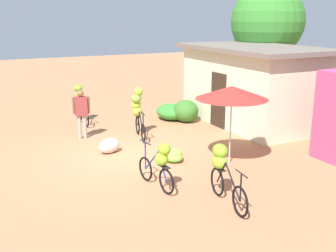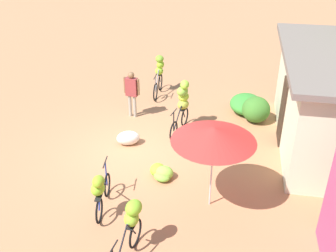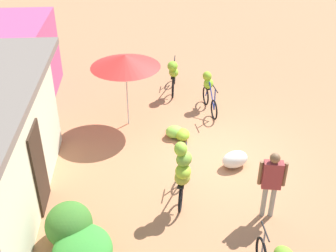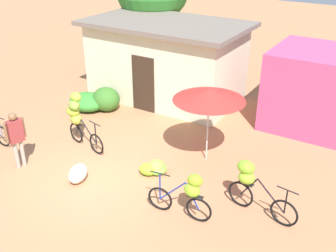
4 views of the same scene
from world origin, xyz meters
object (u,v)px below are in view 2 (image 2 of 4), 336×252
at_px(bicycle_by_shop, 130,227).
at_px(person_vendor, 132,90).
at_px(produce_sack, 128,138).
at_px(market_umbrella, 214,134).
at_px(bicycle_leftmost, 159,72).
at_px(bicycle_near_pile, 183,102).
at_px(banana_pile_on_ground, 161,173).
at_px(bicycle_center_loaded, 100,190).

relative_size(bicycle_by_shop, person_vendor, 1.06).
bearing_deg(produce_sack, person_vendor, -169.89).
distance_m(bicycle_by_shop, person_vendor, 6.27).
relative_size(market_umbrella, produce_sack, 3.13).
relative_size(market_umbrella, bicycle_leftmost, 1.33).
bearing_deg(bicycle_by_shop, bicycle_near_pile, 177.25).
distance_m(market_umbrella, banana_pile_on_ground, 2.48).
xyz_separation_m(produce_sack, person_vendor, (-1.81, -0.32, 0.79)).
bearing_deg(person_vendor, bicycle_by_shop, 14.24).
relative_size(market_umbrella, person_vendor, 1.33).
bearing_deg(produce_sack, bicycle_near_pile, 131.47).
bearing_deg(bicycle_center_loaded, produce_sack, -176.34).
distance_m(bicycle_near_pile, bicycle_by_shop, 5.58).
relative_size(bicycle_leftmost, produce_sack, 2.35).
bearing_deg(bicycle_by_shop, bicycle_center_loaded, -137.76).
bearing_deg(person_vendor, market_umbrella, 36.05).
distance_m(bicycle_leftmost, bicycle_near_pile, 2.93).
relative_size(bicycle_by_shop, banana_pile_on_ground, 2.17).
distance_m(bicycle_leftmost, bicycle_by_shop, 8.26).
xyz_separation_m(market_umbrella, person_vendor, (-4.18, -3.04, -1.00)).
relative_size(produce_sack, person_vendor, 0.42).
bearing_deg(produce_sack, bicycle_center_loaded, 3.66).
xyz_separation_m(bicycle_by_shop, person_vendor, (-6.07, -1.54, 0.26)).
height_order(produce_sack, person_vendor, person_vendor).
xyz_separation_m(bicycle_leftmost, bicycle_by_shop, (8.19, 1.02, -0.09)).
distance_m(bicycle_leftmost, banana_pile_on_ground, 5.59).
bearing_deg(person_vendor, bicycle_center_loaded, 6.05).
relative_size(bicycle_near_pile, bicycle_by_shop, 0.97).
bearing_deg(bicycle_leftmost, bicycle_by_shop, 7.12).
relative_size(bicycle_leftmost, bicycle_near_pile, 0.98).
xyz_separation_m(market_umbrella, bicycle_leftmost, (-6.30, -2.53, -1.17)).
bearing_deg(bicycle_near_pile, bicycle_by_shop, -2.75).
height_order(market_umbrella, bicycle_by_shop, market_umbrella).
relative_size(banana_pile_on_ground, produce_sack, 1.14).
bearing_deg(banana_pile_on_ground, bicycle_near_pile, 176.89).
relative_size(bicycle_center_loaded, banana_pile_on_ground, 1.97).
distance_m(market_umbrella, bicycle_leftmost, 6.89).
relative_size(bicycle_leftmost, bicycle_center_loaded, 1.04).
relative_size(market_umbrella, bicycle_near_pile, 1.30).
bearing_deg(bicycle_by_shop, market_umbrella, 141.52).
relative_size(bicycle_center_loaded, person_vendor, 0.96).
xyz_separation_m(bicycle_center_loaded, person_vendor, (-4.95, -0.52, 0.32)).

